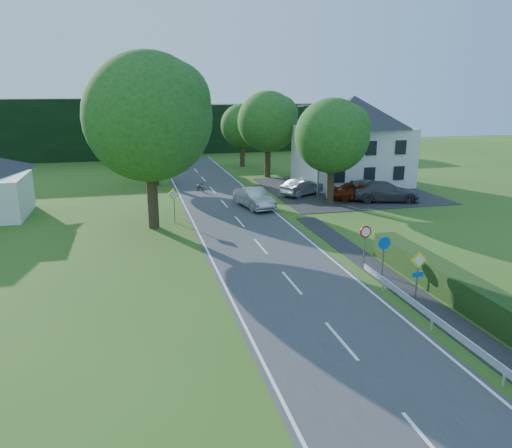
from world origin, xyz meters
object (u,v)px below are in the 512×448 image
object	(u,v)px
motorcycle	(200,187)
parked_car_silver_a	(303,187)
parked_car_silver_b	(367,185)
moving_car	(254,198)
parked_car_red	(360,191)
parked_car_grey	(385,191)
streetlight	(318,147)
parasol	(325,179)

from	to	relation	value
motorcycle	parked_car_silver_a	size ratio (longest dim) A/B	0.39
motorcycle	parked_car_silver_b	distance (m)	15.31
moving_car	parked_car_silver_a	distance (m)	6.56
parked_car_red	moving_car	bearing A→B (deg)	112.59
parked_car_grey	parked_car_silver_b	world-z (taller)	parked_car_grey
motorcycle	parked_car_red	world-z (taller)	parked_car_red
streetlight	moving_car	xyz separation A→B (m)	(-6.02, -2.01, -3.62)
streetlight	parked_car_silver_b	size ratio (longest dim) A/B	1.84
parasol	parked_car_silver_b	bearing A→B (deg)	-32.14
parked_car_red	streetlight	bearing A→B (deg)	83.51
motorcycle	streetlight	bearing A→B (deg)	-44.55
parked_car_red	parasol	bearing A→B (deg)	31.73
streetlight	parked_car_red	bearing A→B (deg)	-27.11
motorcycle	parked_car_grey	distance (m)	16.50
parked_car_silver_a	moving_car	bearing A→B (deg)	94.99
parasol	moving_car	bearing A→B (deg)	-145.34
moving_car	motorcycle	world-z (taller)	moving_car
moving_car	parked_car_silver_b	bearing A→B (deg)	6.68
moving_car	parked_car_red	size ratio (longest dim) A/B	1.04
parked_car_grey	parasol	bearing A→B (deg)	42.20
parked_car_red	parked_car_silver_b	bearing A→B (deg)	-13.79
parked_car_grey	parked_car_silver_b	bearing A→B (deg)	11.41
moving_car	parked_car_red	distance (m)	9.32
parked_car_red	parked_car_silver_b	size ratio (longest dim) A/B	1.08
motorcycle	parked_car_silver_a	xyz separation A→B (m)	(8.64, -3.74, 0.27)
parked_car_grey	parked_car_silver_b	distance (m)	3.96
parked_car_silver_a	parked_car_silver_b	bearing A→B (deg)	-120.70
streetlight	parked_car_grey	size ratio (longest dim) A/B	1.41
parked_car_red	parked_car_silver_a	distance (m)	5.19
motorcycle	parked_car_red	bearing A→B (deg)	-43.68
streetlight	parked_car_grey	world-z (taller)	streetlight
parked_car_silver_a	parked_car_silver_b	size ratio (longest dim) A/B	1.01
moving_car	parasol	size ratio (longest dim) A/B	2.31
parked_car_silver_a	parasol	distance (m)	3.48
parked_car_grey	streetlight	bearing A→B (deg)	81.62
motorcycle	parked_car_grey	world-z (taller)	parked_car_grey
parked_car_grey	parked_car_silver_b	xyz separation A→B (m)	(0.27, 3.94, -0.22)
streetlight	parked_car_grey	xyz separation A→B (m)	(5.28, -2.33, -3.60)
parked_car_grey	moving_car	bearing A→B (deg)	103.77
parasol	parked_car_grey	bearing A→B (deg)	-63.19
streetlight	parasol	bearing A→B (deg)	58.86
moving_car	parasol	world-z (taller)	parasol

